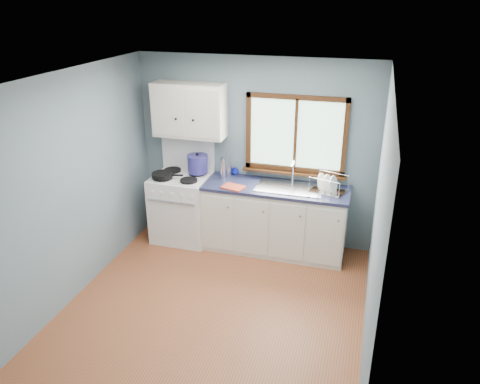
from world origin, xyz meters
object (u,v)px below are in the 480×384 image
(gas_range, at_px, (182,205))
(stockpot, at_px, (198,164))
(base_cabinets, at_px, (275,222))
(skillet, at_px, (162,175))
(thermos, at_px, (223,168))
(dish_rack, at_px, (328,187))
(utensil_crock, at_px, (228,170))
(sink, at_px, (289,192))

(gas_range, xyz_separation_m, stockpot, (0.20, 0.13, 0.59))
(base_cabinets, xyz_separation_m, skillet, (-1.49, -0.18, 0.58))
(thermos, bearing_deg, dish_rack, -2.13)
(base_cabinets, height_order, utensil_crock, utensil_crock)
(stockpot, relative_size, dish_rack, 0.69)
(base_cabinets, relative_size, skillet, 4.21)
(gas_range, relative_size, stockpot, 3.97)
(base_cabinets, bearing_deg, skillet, -172.94)
(sink, distance_m, dish_rack, 0.49)
(utensil_crock, bearing_deg, sink, -13.45)
(base_cabinets, xyz_separation_m, utensil_crock, (-0.71, 0.21, 0.58))
(base_cabinets, bearing_deg, sink, -0.13)
(dish_rack, bearing_deg, sink, -159.14)
(gas_range, distance_m, sink, 1.53)
(stockpot, height_order, thermos, stockpot)
(gas_range, relative_size, utensil_crock, 3.81)
(base_cabinets, relative_size, utensil_crock, 5.19)
(sink, relative_size, dish_rack, 1.70)
(gas_range, bearing_deg, dish_rack, 1.42)
(sink, height_order, thermos, sink)
(base_cabinets, distance_m, stockpot, 1.30)
(stockpot, distance_m, thermos, 0.37)
(skillet, relative_size, stockpot, 1.28)
(stockpot, distance_m, dish_rack, 1.77)
(dish_rack, bearing_deg, skillet, -157.07)
(dish_rack, bearing_deg, base_cabinets, -160.17)
(gas_range, xyz_separation_m, dish_rack, (1.96, 0.05, 0.48))
(utensil_crock, relative_size, dish_rack, 0.72)
(skillet, relative_size, utensil_crock, 1.23)
(sink, bearing_deg, stockpot, 175.07)
(sink, height_order, stockpot, stockpot)
(stockpot, bearing_deg, dish_rack, -2.62)
(utensil_crock, height_order, dish_rack, utensil_crock)
(gas_range, relative_size, sink, 1.62)
(base_cabinets, distance_m, utensil_crock, 0.94)
(gas_range, distance_m, utensil_crock, 0.81)
(sink, bearing_deg, skillet, -173.71)
(sink, bearing_deg, base_cabinets, 179.87)
(utensil_crock, distance_m, thermos, 0.15)
(utensil_crock, bearing_deg, stockpot, -165.67)
(skillet, height_order, thermos, thermos)
(gas_range, xyz_separation_m, skillet, (-0.19, -0.17, 0.49))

